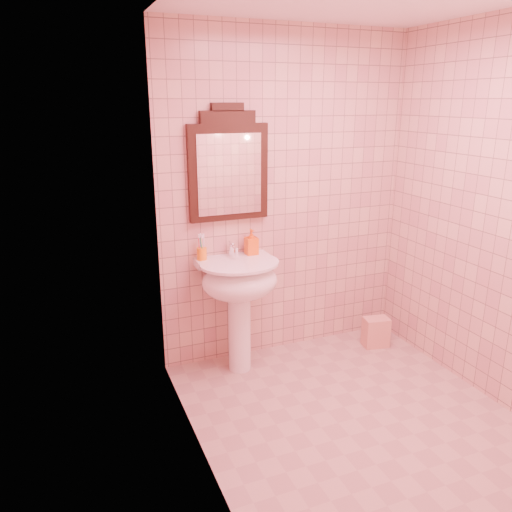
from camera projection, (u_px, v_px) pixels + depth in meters
name	position (u px, v px, depth m)	size (l,w,h in m)	color
floor	(355.00, 418.00, 3.23)	(2.20, 2.20, 0.00)	tan
back_wall	(286.00, 199.00, 3.83)	(2.00, 0.02, 2.50)	beige
pedestal_sink	(239.00, 288.00, 3.64)	(0.58, 0.58, 0.86)	white
faucet	(233.00, 249.00, 3.68)	(0.04, 0.16, 0.11)	white
mirror	(228.00, 167.00, 3.56)	(0.59, 0.06, 0.83)	black
toothbrush_cup	(202.00, 253.00, 3.62)	(0.07, 0.07, 0.17)	orange
soap_dispenser	(251.00, 242.00, 3.73)	(0.09, 0.09, 0.19)	orange
towel	(376.00, 332.00, 4.16)	(0.20, 0.14, 0.25)	tan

